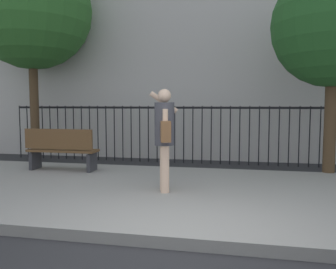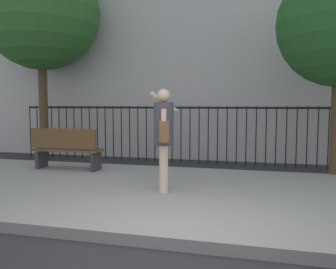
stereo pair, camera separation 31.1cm
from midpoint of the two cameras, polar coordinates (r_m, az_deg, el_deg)
ground_plane at (r=4.18m, az=-0.35°, el=-18.31°), size 60.00×60.00×0.00m
sidewalk at (r=6.21m, az=3.91°, el=-9.75°), size 28.00×4.40×0.15m
iron_fence at (r=9.71m, az=6.86°, el=1.19°), size 12.03×0.04×1.60m
pedestrian_on_phone at (r=5.99m, az=-2.04°, el=0.38°), size 0.52×0.71×1.76m
street_bench at (r=8.32m, az=-17.94°, el=-2.20°), size 1.60×0.45×0.95m
street_tree_near at (r=8.54m, az=24.31°, el=15.70°), size 2.63×2.63×4.64m
street_tree_mid at (r=11.20m, az=-22.03°, el=18.27°), size 3.36×3.36×5.99m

